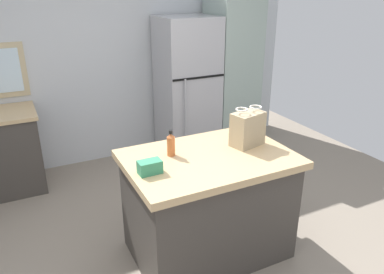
{
  "coord_description": "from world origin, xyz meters",
  "views": [
    {
      "loc": [
        -1.06,
        -2.16,
        2.16
      ],
      "look_at": [
        0.25,
        0.46,
        0.96
      ],
      "focal_mm": 35.0,
      "sensor_mm": 36.0,
      "label": 1
    }
  ],
  "objects_px": {
    "tall_cabinet": "(232,73)",
    "bottle": "(171,144)",
    "shopping_bag": "(248,129)",
    "small_box": "(150,167)",
    "refrigerator": "(187,89)",
    "kitchen_island": "(208,205)"
  },
  "relations": [
    {
      "from": "kitchen_island",
      "to": "refrigerator",
      "type": "height_order",
      "value": "refrigerator"
    },
    {
      "from": "tall_cabinet",
      "to": "kitchen_island",
      "type": "bearing_deg",
      "value": -126.25
    },
    {
      "from": "shopping_bag",
      "to": "refrigerator",
      "type": "bearing_deg",
      "value": 79.4
    },
    {
      "from": "tall_cabinet",
      "to": "refrigerator",
      "type": "bearing_deg",
      "value": -179.98
    },
    {
      "from": "tall_cabinet",
      "to": "bottle",
      "type": "distance_m",
      "value": 2.43
    },
    {
      "from": "refrigerator",
      "to": "bottle",
      "type": "distance_m",
      "value": 2.04
    },
    {
      "from": "bottle",
      "to": "small_box",
      "type": "bearing_deg",
      "value": -140.75
    },
    {
      "from": "refrigerator",
      "to": "small_box",
      "type": "bearing_deg",
      "value": -122.34
    },
    {
      "from": "shopping_bag",
      "to": "bottle",
      "type": "height_order",
      "value": "shopping_bag"
    },
    {
      "from": "refrigerator",
      "to": "bottle",
      "type": "xyz_separation_m",
      "value": [
        -1.0,
        -1.77,
        0.1
      ]
    },
    {
      "from": "tall_cabinet",
      "to": "small_box",
      "type": "relative_size",
      "value": 12.51
    },
    {
      "from": "small_box",
      "to": "bottle",
      "type": "bearing_deg",
      "value": 39.25
    },
    {
      "from": "shopping_bag",
      "to": "bottle",
      "type": "bearing_deg",
      "value": 171.72
    },
    {
      "from": "refrigerator",
      "to": "tall_cabinet",
      "type": "xyz_separation_m",
      "value": [
        0.67,
        0.0,
        0.14
      ]
    },
    {
      "from": "small_box",
      "to": "bottle",
      "type": "distance_m",
      "value": 0.33
    },
    {
      "from": "shopping_bag",
      "to": "small_box",
      "type": "height_order",
      "value": "shopping_bag"
    },
    {
      "from": "kitchen_island",
      "to": "shopping_bag",
      "type": "relative_size",
      "value": 4.0
    },
    {
      "from": "refrigerator",
      "to": "tall_cabinet",
      "type": "relative_size",
      "value": 0.87
    },
    {
      "from": "refrigerator",
      "to": "bottle",
      "type": "bearing_deg",
      "value": -119.4
    },
    {
      "from": "refrigerator",
      "to": "tall_cabinet",
      "type": "bearing_deg",
      "value": 0.02
    },
    {
      "from": "tall_cabinet",
      "to": "shopping_bag",
      "type": "height_order",
      "value": "tall_cabinet"
    },
    {
      "from": "kitchen_island",
      "to": "small_box",
      "type": "distance_m",
      "value": 0.72
    }
  ]
}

